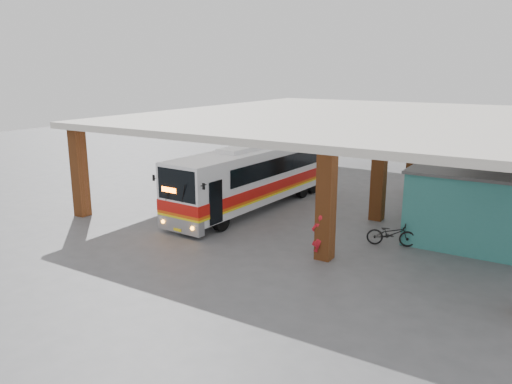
{
  "coord_description": "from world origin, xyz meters",
  "views": [
    {
      "loc": [
        10.24,
        -19.49,
        7.01
      ],
      "look_at": [
        -1.94,
        0.0,
        1.34
      ],
      "focal_mm": 35.0,
      "sensor_mm": 36.0,
      "label": 1
    }
  ],
  "objects_px": {
    "coach_bus": "(253,177)",
    "motorcycle": "(391,234)",
    "pedestrian": "(320,236)",
    "red_chair": "(441,197)"
  },
  "relations": [
    {
      "from": "pedestrian",
      "to": "coach_bus",
      "type": "bearing_deg",
      "value": -71.92
    },
    {
      "from": "coach_bus",
      "to": "pedestrian",
      "type": "height_order",
      "value": "coach_bus"
    },
    {
      "from": "coach_bus",
      "to": "pedestrian",
      "type": "relative_size",
      "value": 6.35
    },
    {
      "from": "coach_bus",
      "to": "motorcycle",
      "type": "distance_m",
      "value": 8.1
    },
    {
      "from": "coach_bus",
      "to": "pedestrian",
      "type": "xyz_separation_m",
      "value": [
        5.99,
        -4.76,
        -0.75
      ]
    },
    {
      "from": "coach_bus",
      "to": "red_chair",
      "type": "xyz_separation_m",
      "value": [
        8.08,
        5.91,
        -1.28
      ]
    },
    {
      "from": "coach_bus",
      "to": "motorcycle",
      "type": "relative_size",
      "value": 5.91
    },
    {
      "from": "coach_bus",
      "to": "red_chair",
      "type": "distance_m",
      "value": 10.1
    },
    {
      "from": "motorcycle",
      "to": "red_chair",
      "type": "xyz_separation_m",
      "value": [
        0.28,
        7.76,
        -0.14
      ]
    },
    {
      "from": "motorcycle",
      "to": "red_chair",
      "type": "height_order",
      "value": "motorcycle"
    }
  ]
}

